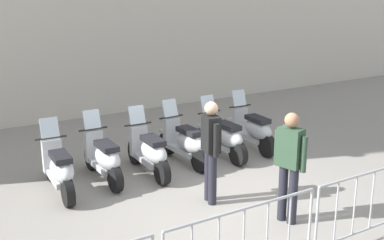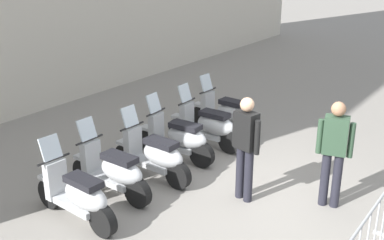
{
  "view_description": "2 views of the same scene",
  "coord_description": "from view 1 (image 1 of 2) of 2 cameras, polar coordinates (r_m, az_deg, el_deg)",
  "views": [
    {
      "loc": [
        -4.65,
        -5.75,
        3.53
      ],
      "look_at": [
        0.42,
        1.54,
        1.06
      ],
      "focal_mm": 45.66,
      "sensor_mm": 36.0,
      "label": 1
    },
    {
      "loc": [
        -6.32,
        -2.71,
        3.9
      ],
      "look_at": [
        0.65,
        1.74,
        0.84
      ],
      "focal_mm": 44.53,
      "sensor_mm": 36.0,
      "label": 2
    }
  ],
  "objects": [
    {
      "name": "ground_plane",
      "position": [
        8.19,
        3.81,
        -9.97
      ],
      "size": [
        120.0,
        120.0,
        0.0
      ],
      "primitive_type": "plane",
      "color": "gray"
    },
    {
      "name": "motorcycle_0",
      "position": [
        8.74,
        -15.25,
        -5.6
      ],
      "size": [
        0.6,
        1.72,
        1.24
      ],
      "color": "black",
      "rests_on": "ground"
    },
    {
      "name": "motorcycle_1",
      "position": [
        9.11,
        -10.27,
        -4.4
      ],
      "size": [
        0.56,
        1.73,
        1.24
      ],
      "color": "black",
      "rests_on": "ground"
    },
    {
      "name": "motorcycle_2",
      "position": [
        9.31,
        -4.99,
        -3.77
      ],
      "size": [
        0.57,
        1.73,
        1.24
      ],
      "color": "black",
      "rests_on": "ground"
    },
    {
      "name": "motorcycle_3",
      "position": [
        9.82,
        -0.83,
        -2.66
      ],
      "size": [
        0.56,
        1.72,
        1.24
      ],
      "color": "black",
      "rests_on": "ground"
    },
    {
      "name": "motorcycle_4",
      "position": [
        10.2,
        3.6,
        -2.01
      ],
      "size": [
        0.56,
        1.72,
        1.24
      ],
      "color": "black",
      "rests_on": "ground"
    },
    {
      "name": "motorcycle_5",
      "position": [
        10.76,
        7.1,
        -1.16
      ],
      "size": [
        0.58,
        1.72,
        1.24
      ],
      "color": "black",
      "rests_on": "ground"
    },
    {
      "name": "barrier_segment_3",
      "position": [
        7.39,
        20.21,
        -9.41
      ],
      "size": [
        2.15,
        0.56,
        1.07
      ],
      "color": "#B2B5B7",
      "rests_on": "ground"
    },
    {
      "name": "officer_near_row_end",
      "position": [
        7.44,
        11.34,
        -4.76
      ],
      "size": [
        0.29,
        0.54,
        1.73
      ],
      "color": "#23232D",
      "rests_on": "ground"
    },
    {
      "name": "officer_mid_plaza",
      "position": [
        7.96,
        2.22,
        -3.1
      ],
      "size": [
        0.31,
        0.53,
        1.73
      ],
      "color": "#23232D",
      "rests_on": "ground"
    }
  ]
}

